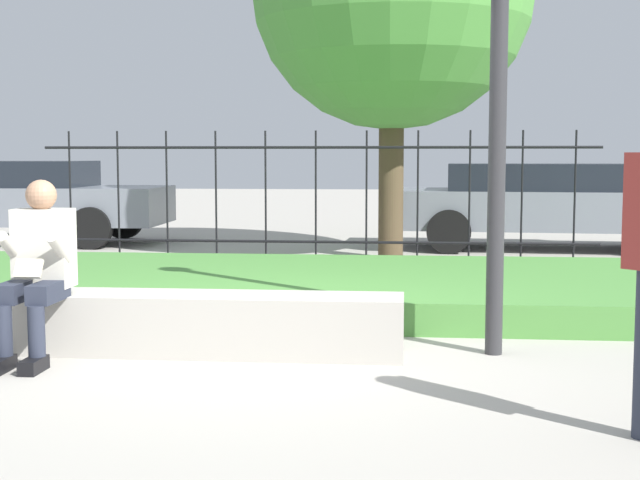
{
  "coord_description": "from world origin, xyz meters",
  "views": [
    {
      "loc": [
        1.07,
        -6.04,
        1.39
      ],
      "look_at": [
        0.42,
        0.78,
        0.73
      ],
      "focal_mm": 50.0,
      "sensor_mm": 36.0,
      "label": 1
    }
  ],
  "objects_px": {
    "person_seated_reader": "(38,263)",
    "car_parked_left": "(16,198)",
    "stone_bench": "(200,327)",
    "car_parked_right": "(547,202)",
    "street_lamp": "(500,18)"
  },
  "relations": [
    {
      "from": "person_seated_reader",
      "to": "street_lamp",
      "type": "bearing_deg",
      "value": 8.26
    },
    {
      "from": "person_seated_reader",
      "to": "stone_bench",
      "type": "bearing_deg",
      "value": 14.42
    },
    {
      "from": "car_parked_right",
      "to": "street_lamp",
      "type": "distance_m",
      "value": 7.44
    },
    {
      "from": "person_seated_reader",
      "to": "car_parked_right",
      "type": "xyz_separation_m",
      "value": [
        4.55,
        7.57,
        0.03
      ]
    },
    {
      "from": "stone_bench",
      "to": "person_seated_reader",
      "type": "xyz_separation_m",
      "value": [
        -1.05,
        -0.27,
        0.47
      ]
    },
    {
      "from": "stone_bench",
      "to": "car_parked_left",
      "type": "height_order",
      "value": "car_parked_left"
    },
    {
      "from": "car_parked_right",
      "to": "street_lamp",
      "type": "height_order",
      "value": "street_lamp"
    },
    {
      "from": "car_parked_left",
      "to": "person_seated_reader",
      "type": "bearing_deg",
      "value": -66.04
    },
    {
      "from": "person_seated_reader",
      "to": "car_parked_left",
      "type": "bearing_deg",
      "value": 115.12
    },
    {
      "from": "stone_bench",
      "to": "street_lamp",
      "type": "xyz_separation_m",
      "value": [
        2.05,
        0.18,
        2.13
      ]
    },
    {
      "from": "stone_bench",
      "to": "car_parked_left",
      "type": "distance_m",
      "value": 8.84
    },
    {
      "from": "person_seated_reader",
      "to": "car_parked_left",
      "type": "xyz_separation_m",
      "value": [
        -3.63,
        7.75,
        0.05
      ]
    },
    {
      "from": "car_parked_left",
      "to": "street_lamp",
      "type": "relative_size",
      "value": 1.25
    },
    {
      "from": "person_seated_reader",
      "to": "car_parked_left",
      "type": "distance_m",
      "value": 8.56
    },
    {
      "from": "stone_bench",
      "to": "car_parked_right",
      "type": "xyz_separation_m",
      "value": [
        3.5,
        7.3,
        0.51
      ]
    }
  ]
}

